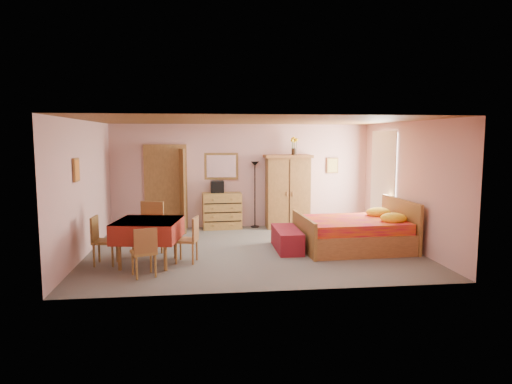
{
  "coord_description": "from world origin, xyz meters",
  "views": [
    {
      "loc": [
        -1.01,
        -8.98,
        2.28
      ],
      "look_at": [
        0.1,
        0.3,
        1.15
      ],
      "focal_mm": 32.0,
      "sensor_mm": 36.0,
      "label": 1
    }
  ],
  "objects": [
    {
      "name": "floor_lamp",
      "position": [
        0.32,
        2.36,
        0.83
      ],
      "size": [
        0.22,
        0.22,
        1.67
      ],
      "primitive_type": "cube",
      "rotation": [
        0.0,
        0.0,
        0.04
      ],
      "color": "black",
      "rests_on": "floor"
    },
    {
      "name": "floor",
      "position": [
        0.0,
        0.0,
        0.0
      ],
      "size": [
        6.5,
        6.5,
        0.0
      ],
      "primitive_type": "plane",
      "color": "slate",
      "rests_on": "ground"
    },
    {
      "name": "wall_back",
      "position": [
        0.0,
        2.5,
        1.3
      ],
      "size": [
        6.5,
        0.1,
        2.6
      ],
      "primitive_type": "cube",
      "color": "#CC9A94",
      "rests_on": "floor"
    },
    {
      "name": "picture_back",
      "position": [
        2.35,
        2.47,
        1.55
      ],
      "size": [
        0.3,
        0.04,
        0.4
      ],
      "primitive_type": "cube",
      "color": "#D8BF59",
      "rests_on": "wall_back"
    },
    {
      "name": "chair_west",
      "position": [
        -2.74,
        -0.74,
        0.44
      ],
      "size": [
        0.42,
        0.42,
        0.88
      ],
      "primitive_type": "cube",
      "rotation": [
        0.0,
        0.0,
        -1.64
      ],
      "color": "olive",
      "rests_on": "floor"
    },
    {
      "name": "doorway",
      "position": [
        -1.9,
        2.47,
        1.02
      ],
      "size": [
        1.06,
        0.12,
        2.15
      ],
      "primitive_type": "cube",
      "color": "#9E6B35",
      "rests_on": "floor"
    },
    {
      "name": "stereo",
      "position": [
        -0.63,
        2.33,
        1.05
      ],
      "size": [
        0.33,
        0.25,
        0.3
      ],
      "primitive_type": "cube",
      "rotation": [
        0.0,
        0.0,
        0.06
      ],
      "color": "black",
      "rests_on": "chest_of_drawers"
    },
    {
      "name": "wardrobe",
      "position": [
        1.13,
        2.2,
        0.92
      ],
      "size": [
        1.18,
        0.61,
        1.84
      ],
      "primitive_type": "cube",
      "rotation": [
        0.0,
        0.0,
        0.01
      ],
      "color": "olive",
      "rests_on": "floor"
    },
    {
      "name": "wall_right",
      "position": [
        3.25,
        0.0,
        1.3
      ],
      "size": [
        0.1,
        5.0,
        2.6
      ],
      "primitive_type": "cube",
      "color": "#CC9A94",
      "rests_on": "floor"
    },
    {
      "name": "wall_mirror",
      "position": [
        -0.52,
        2.49,
        1.55
      ],
      "size": [
        0.85,
        0.09,
        0.67
      ],
      "primitive_type": "cube",
      "rotation": [
        0.0,
        0.0,
        -0.05
      ],
      "color": "white",
      "rests_on": "wall_back"
    },
    {
      "name": "chair_east",
      "position": [
        -1.3,
        -0.75,
        0.42
      ],
      "size": [
        0.46,
        0.46,
        0.84
      ],
      "primitive_type": "cube",
      "rotation": [
        0.0,
        0.0,
        1.35
      ],
      "color": "#B0773B",
      "rests_on": "floor"
    },
    {
      "name": "chair_north",
      "position": [
        -2.05,
        -0.17,
        0.51
      ],
      "size": [
        0.58,
        0.58,
        1.03
      ],
      "primitive_type": "cube",
      "rotation": [
        0.0,
        0.0,
        2.85
      ],
      "color": "olive",
      "rests_on": "floor"
    },
    {
      "name": "wall_front",
      "position": [
        0.0,
        -2.5,
        1.3
      ],
      "size": [
        6.5,
        0.1,
        2.6
      ],
      "primitive_type": "cube",
      "color": "#CC9A94",
      "rests_on": "floor"
    },
    {
      "name": "wall_left",
      "position": [
        -3.25,
        0.0,
        1.3
      ],
      "size": [
        0.1,
        5.0,
        2.6
      ],
      "primitive_type": "cube",
      "color": "#CC9A94",
      "rests_on": "floor"
    },
    {
      "name": "chest_of_drawers",
      "position": [
        -0.52,
        2.28,
        0.45
      ],
      "size": [
        0.98,
        0.52,
        0.9
      ],
      "primitive_type": "cube",
      "rotation": [
        0.0,
        0.0,
        0.05
      ],
      "color": "#A87B39",
      "rests_on": "floor"
    },
    {
      "name": "dining_table",
      "position": [
        -1.98,
        -0.8,
        0.4
      ],
      "size": [
        1.26,
        1.26,
        0.8
      ],
      "primitive_type": "cube",
      "rotation": [
        0.0,
        0.0,
        -0.16
      ],
      "color": "maroon",
      "rests_on": "floor"
    },
    {
      "name": "picture_left",
      "position": [
        -3.22,
        -0.6,
        1.7
      ],
      "size": [
        0.04,
        0.32,
        0.42
      ],
      "primitive_type": "cube",
      "color": "orange",
      "rests_on": "wall_left"
    },
    {
      "name": "sunflower_vase",
      "position": [
        1.28,
        2.21,
        2.06
      ],
      "size": [
        0.19,
        0.19,
        0.44
      ],
      "primitive_type": "cube",
      "rotation": [
        0.0,
        0.0,
        0.07
      ],
      "color": "yellow",
      "rests_on": "wardrobe"
    },
    {
      "name": "chair_south",
      "position": [
        -1.97,
        -1.52,
        0.41
      ],
      "size": [
        0.48,
        0.48,
        0.83
      ],
      "primitive_type": "cube",
      "rotation": [
        0.0,
        0.0,
        0.35
      ],
      "color": "#AC7D3A",
      "rests_on": "floor"
    },
    {
      "name": "bed",
      "position": [
        2.05,
        -0.11,
        0.5
      ],
      "size": [
        2.24,
        1.79,
        1.01
      ],
      "primitive_type": "cube",
      "rotation": [
        0.0,
        0.0,
        0.04
      ],
      "color": "#C01236",
      "rests_on": "floor"
    },
    {
      "name": "window",
      "position": [
        3.21,
        1.2,
        1.45
      ],
      "size": [
        0.08,
        1.4,
        1.95
      ],
      "primitive_type": "cube",
      "color": "white",
      "rests_on": "wall_right"
    },
    {
      "name": "ceiling",
      "position": [
        0.0,
        0.0,
        2.6
      ],
      "size": [
        6.5,
        6.5,
        0.0
      ],
      "primitive_type": "plane",
      "rotation": [
        3.14,
        0.0,
        0.0
      ],
      "color": "brown",
      "rests_on": "wall_back"
    },
    {
      "name": "bench",
      "position": [
        0.7,
        -0.03,
        0.21
      ],
      "size": [
        0.49,
        1.29,
        0.43
      ],
      "primitive_type": "cube",
      "rotation": [
        0.0,
        0.0,
        -0.01
      ],
      "color": "maroon",
      "rests_on": "floor"
    }
  ]
}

